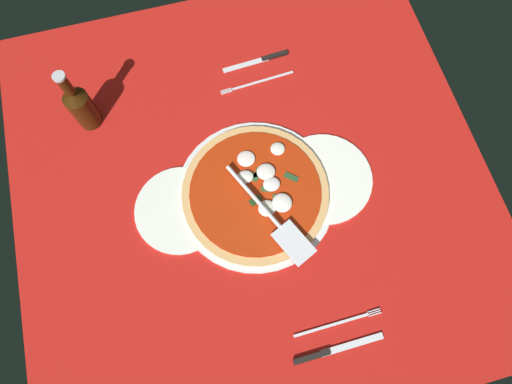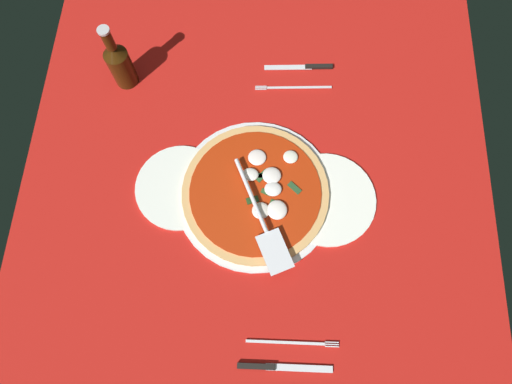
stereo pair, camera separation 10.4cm
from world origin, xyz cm
name	(u,v)px [view 2 (the right image)]	position (x,y,z in cm)	size (l,w,h in cm)	color
ground_plane	(256,180)	(0.00, 0.00, -0.40)	(114.48, 114.48, 0.80)	#B41813
checker_pattern	(256,179)	(0.00, 0.00, 0.05)	(114.48, 114.48, 0.10)	silver
pizza_pan	(256,194)	(-0.16, 4.05, 0.57)	(38.29, 38.29, 0.95)	silver
dinner_plate_left	(327,199)	(-17.24, 4.53, 0.60)	(23.50, 23.50, 1.00)	white
dinner_plate_right	(180,187)	(18.30, 3.26, 0.60)	(21.73, 21.73, 1.00)	white
pizza	(257,192)	(-0.39, 3.93, 1.78)	(35.22, 35.22, 2.60)	tan
pizza_server	(262,220)	(-1.84, 11.49, 3.98)	(15.03, 27.42, 1.00)	silver
place_setting_near	(299,78)	(-10.02, -29.17, 0.45)	(20.26, 14.80, 1.40)	white
place_setting_far	(284,356)	(-7.97, 40.27, 0.46)	(21.65, 11.33, 1.40)	white
beer_bottle	(119,63)	(35.43, -26.26, 7.78)	(5.99, 5.99, 20.12)	#331C08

